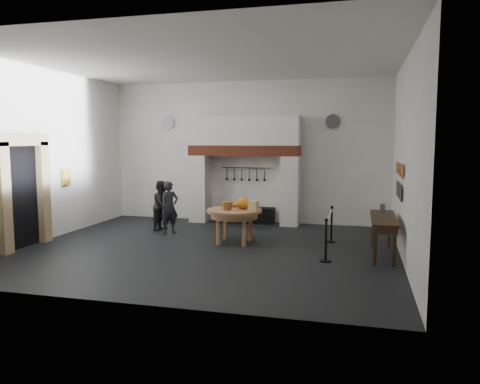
% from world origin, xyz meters
% --- Properties ---
extents(floor, '(9.00, 8.00, 0.02)m').
position_xyz_m(floor, '(0.00, 0.00, 0.00)').
color(floor, black).
rests_on(floor, ground).
extents(ceiling, '(9.00, 8.00, 0.02)m').
position_xyz_m(ceiling, '(0.00, 0.00, 4.50)').
color(ceiling, silver).
rests_on(ceiling, wall_back).
extents(wall_back, '(9.00, 0.02, 4.50)m').
position_xyz_m(wall_back, '(0.00, 4.00, 2.25)').
color(wall_back, white).
rests_on(wall_back, floor).
extents(wall_front, '(9.00, 0.02, 4.50)m').
position_xyz_m(wall_front, '(0.00, -4.00, 2.25)').
color(wall_front, white).
rests_on(wall_front, floor).
extents(wall_left, '(0.02, 8.00, 4.50)m').
position_xyz_m(wall_left, '(-4.50, 0.00, 2.25)').
color(wall_left, white).
rests_on(wall_left, floor).
extents(wall_right, '(0.02, 8.00, 4.50)m').
position_xyz_m(wall_right, '(4.50, 0.00, 2.25)').
color(wall_right, white).
rests_on(wall_right, floor).
extents(chimney_pier_left, '(0.55, 0.70, 2.15)m').
position_xyz_m(chimney_pier_left, '(-1.48, 3.65, 1.07)').
color(chimney_pier_left, silver).
rests_on(chimney_pier_left, floor).
extents(chimney_pier_right, '(0.55, 0.70, 2.15)m').
position_xyz_m(chimney_pier_right, '(1.48, 3.65, 1.07)').
color(chimney_pier_right, silver).
rests_on(chimney_pier_right, floor).
extents(hearth_brick_band, '(3.50, 0.72, 0.32)m').
position_xyz_m(hearth_brick_band, '(0.00, 3.65, 2.31)').
color(hearth_brick_band, '#9E442B').
rests_on(hearth_brick_band, chimney_pier_left).
extents(chimney_hood, '(3.50, 0.70, 0.90)m').
position_xyz_m(chimney_hood, '(0.00, 3.65, 2.92)').
color(chimney_hood, silver).
rests_on(chimney_hood, hearth_brick_band).
extents(iron_range, '(1.90, 0.45, 0.50)m').
position_xyz_m(iron_range, '(0.00, 3.72, 0.25)').
color(iron_range, black).
rests_on(iron_range, floor).
extents(utensil_rail, '(1.60, 0.02, 0.02)m').
position_xyz_m(utensil_rail, '(0.00, 3.92, 1.75)').
color(utensil_rail, black).
rests_on(utensil_rail, wall_back).
extents(door_recess, '(0.04, 1.10, 2.50)m').
position_xyz_m(door_recess, '(-4.47, -1.00, 1.25)').
color(door_recess, black).
rests_on(door_recess, floor).
extents(door_jamb_near, '(0.22, 0.30, 2.60)m').
position_xyz_m(door_jamb_near, '(-4.38, -1.70, 1.30)').
color(door_jamb_near, tan).
rests_on(door_jamb_near, floor).
extents(door_jamb_far, '(0.22, 0.30, 2.60)m').
position_xyz_m(door_jamb_far, '(-4.38, -0.30, 1.30)').
color(door_jamb_far, tan).
rests_on(door_jamb_far, floor).
extents(door_lintel, '(0.22, 1.70, 0.30)m').
position_xyz_m(door_lintel, '(-4.38, -1.00, 2.65)').
color(door_lintel, tan).
rests_on(door_lintel, door_jamb_near).
extents(wall_plaque, '(0.05, 0.34, 0.44)m').
position_xyz_m(wall_plaque, '(-4.45, 0.80, 1.60)').
color(wall_plaque, gold).
rests_on(wall_plaque, wall_left).
extents(work_table, '(1.74, 1.74, 0.07)m').
position_xyz_m(work_table, '(0.46, 0.76, 0.84)').
color(work_table, tan).
rests_on(work_table, floor).
extents(pumpkin, '(0.36, 0.36, 0.31)m').
position_xyz_m(pumpkin, '(0.66, 0.86, 1.03)').
color(pumpkin, orange).
rests_on(pumpkin, work_table).
extents(cheese_block_big, '(0.22, 0.22, 0.24)m').
position_xyz_m(cheese_block_big, '(0.96, 0.71, 0.99)').
color(cheese_block_big, '#E6CE89').
rests_on(cheese_block_big, work_table).
extents(cheese_block_small, '(0.18, 0.18, 0.20)m').
position_xyz_m(cheese_block_small, '(0.94, 1.01, 0.97)').
color(cheese_block_small, '#F1E790').
rests_on(cheese_block_small, work_table).
extents(wicker_basket, '(0.39, 0.39, 0.22)m').
position_xyz_m(wicker_basket, '(0.31, 0.61, 0.98)').
color(wicker_basket, olive).
rests_on(wicker_basket, work_table).
extents(bread_loaf, '(0.31, 0.18, 0.13)m').
position_xyz_m(bread_loaf, '(0.36, 1.11, 0.94)').
color(bread_loaf, '#A17A39').
rests_on(bread_loaf, work_table).
extents(visitor_near, '(0.61, 0.65, 1.49)m').
position_xyz_m(visitor_near, '(-1.64, 1.51, 0.74)').
color(visitor_near, black).
rests_on(visitor_near, floor).
extents(visitor_far, '(0.59, 0.74, 1.46)m').
position_xyz_m(visitor_far, '(-2.04, 1.91, 0.73)').
color(visitor_far, black).
rests_on(visitor_far, floor).
extents(side_table, '(0.55, 2.20, 0.06)m').
position_xyz_m(side_table, '(4.10, 0.34, 0.87)').
color(side_table, '#342013').
rests_on(side_table, floor).
extents(pewter_jug, '(0.12, 0.12, 0.22)m').
position_xyz_m(pewter_jug, '(4.10, 0.94, 1.01)').
color(pewter_jug, '#515156').
rests_on(pewter_jug, side_table).
extents(copper_pan_a, '(0.03, 0.34, 0.34)m').
position_xyz_m(copper_pan_a, '(4.46, 0.20, 1.95)').
color(copper_pan_a, '#C6662D').
rests_on(copper_pan_a, wall_right).
extents(copper_pan_b, '(0.03, 0.32, 0.32)m').
position_xyz_m(copper_pan_b, '(4.46, 0.75, 1.95)').
color(copper_pan_b, '#C6662D').
rests_on(copper_pan_b, wall_right).
extents(copper_pan_c, '(0.03, 0.30, 0.30)m').
position_xyz_m(copper_pan_c, '(4.46, 1.30, 1.95)').
color(copper_pan_c, '#C6662D').
rests_on(copper_pan_c, wall_right).
extents(copper_pan_d, '(0.03, 0.28, 0.28)m').
position_xyz_m(copper_pan_d, '(4.46, 1.85, 1.95)').
color(copper_pan_d, '#C6662D').
rests_on(copper_pan_d, wall_right).
extents(pewter_plate_left, '(0.03, 0.40, 0.40)m').
position_xyz_m(pewter_plate_left, '(4.46, 0.40, 1.45)').
color(pewter_plate_left, '#4C4C51').
rests_on(pewter_plate_left, wall_right).
extents(pewter_plate_mid, '(0.03, 0.40, 0.40)m').
position_xyz_m(pewter_plate_mid, '(4.46, 1.00, 1.45)').
color(pewter_plate_mid, '#4C4C51').
rests_on(pewter_plate_mid, wall_right).
extents(pewter_plate_right, '(0.03, 0.40, 0.40)m').
position_xyz_m(pewter_plate_right, '(4.46, 1.60, 1.45)').
color(pewter_plate_right, '#4C4C51').
rests_on(pewter_plate_right, wall_right).
extents(pewter_plate_back_left, '(0.44, 0.03, 0.44)m').
position_xyz_m(pewter_plate_back_left, '(-2.70, 3.96, 3.20)').
color(pewter_plate_back_left, '#4C4C51').
rests_on(pewter_plate_back_left, wall_back).
extents(pewter_plate_back_right, '(0.44, 0.03, 0.44)m').
position_xyz_m(pewter_plate_back_right, '(2.70, 3.96, 3.20)').
color(pewter_plate_back_right, '#4C4C51').
rests_on(pewter_plate_back_right, wall_back).
extents(barrier_post_near, '(0.05, 0.05, 0.90)m').
position_xyz_m(barrier_post_near, '(2.87, -0.54, 0.45)').
color(barrier_post_near, black).
rests_on(barrier_post_near, floor).
extents(barrier_post_far, '(0.05, 0.05, 0.90)m').
position_xyz_m(barrier_post_far, '(2.87, 1.46, 0.45)').
color(barrier_post_far, black).
rests_on(barrier_post_far, floor).
extents(barrier_rope, '(0.04, 2.00, 0.04)m').
position_xyz_m(barrier_rope, '(2.87, 0.46, 0.85)').
color(barrier_rope, silver).
rests_on(barrier_rope, barrier_post_near).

